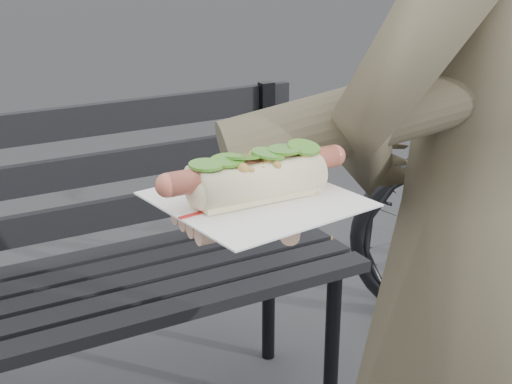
# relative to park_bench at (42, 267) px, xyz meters

# --- Properties ---
(park_bench) EXTENTS (1.50, 0.44, 0.88)m
(park_bench) POSITION_rel_park_bench_xyz_m (0.00, 0.00, 0.00)
(park_bench) COLOR black
(park_bench) RESTS_ON ground
(person) EXTENTS (0.65, 0.48, 1.63)m
(person) POSITION_rel_park_bench_xyz_m (0.47, -0.88, 0.29)
(person) COLOR brown
(person) RESTS_ON ground
(held_hotdog) EXTENTS (0.64, 0.30, 0.20)m
(held_hotdog) POSITION_rel_park_bench_xyz_m (0.25, -0.91, 0.53)
(held_hotdog) COLOR brown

